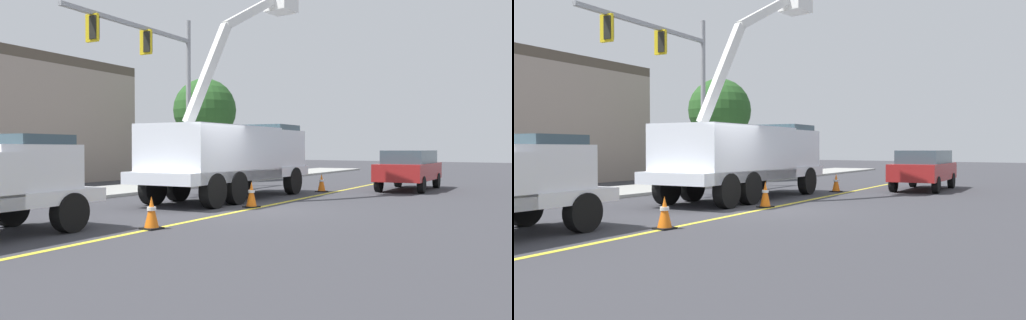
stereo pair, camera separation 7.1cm
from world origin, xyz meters
TOP-DOWN VIEW (x-y plane):
  - ground at (0.00, 0.00)m, footprint 120.00×120.00m
  - sidewalk_far_side at (-1.34, 7.77)m, footprint 59.74×13.74m
  - lane_centre_stripe at (0.00, 0.00)m, footprint 49.30×8.65m
  - utility_bucket_truck at (2.35, 2.58)m, footprint 8.51×3.86m
  - passing_minivan at (10.15, -0.70)m, footprint 5.05×2.69m
  - traffic_cone_mid_front at (-4.23, -0.71)m, footprint 0.40×0.40m
  - traffic_cone_mid_rear at (0.53, 0.29)m, footprint 0.40×0.40m
  - traffic_cone_trailing at (6.90, 1.70)m, footprint 0.40×0.40m
  - traffic_signal_mast at (3.28, 7.53)m, footprint 7.41×1.44m
  - street_tree_right at (9.47, 10.69)m, footprint 3.45×3.45m

SIDE VIEW (x-z plane):
  - ground at x=0.00m, z-range 0.00..0.00m
  - lane_centre_stripe at x=0.00m, z-range 0.00..0.01m
  - sidewalk_far_side at x=-1.34m, z-range 0.00..0.12m
  - traffic_cone_mid_front at x=-4.23m, z-range -0.01..0.72m
  - traffic_cone_trailing at x=6.90m, z-range -0.01..0.74m
  - traffic_cone_mid_rear at x=0.53m, z-range -0.01..0.77m
  - passing_minivan at x=10.15m, z-range 0.13..1.82m
  - utility_bucket_truck at x=2.35m, z-range -2.36..5.63m
  - street_tree_right at x=9.47m, z-range 1.06..6.67m
  - traffic_signal_mast at x=3.28m, z-range 1.38..8.99m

